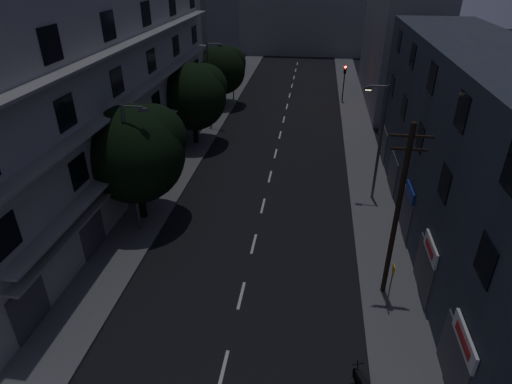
# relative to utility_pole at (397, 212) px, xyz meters

# --- Properties ---
(ground) EXTENTS (160.00, 160.00, 0.00)m
(ground) POSITION_rel_utility_pole_xyz_m (-7.13, 17.30, -4.87)
(ground) COLOR black
(ground) RESTS_ON ground
(sidewalk_left) EXTENTS (3.00, 90.00, 0.15)m
(sidewalk_left) POSITION_rel_utility_pole_xyz_m (-14.63, 17.30, -4.79)
(sidewalk_left) COLOR #565659
(sidewalk_left) RESTS_ON ground
(sidewalk_right) EXTENTS (3.00, 90.00, 0.15)m
(sidewalk_right) POSITION_rel_utility_pole_xyz_m (0.37, 17.30, -4.79)
(sidewalk_right) COLOR #565659
(sidewalk_right) RESTS_ON ground
(lane_markings) EXTENTS (0.15, 60.50, 0.01)m
(lane_markings) POSITION_rel_utility_pole_xyz_m (-7.13, 23.55, -4.86)
(lane_markings) COLOR beige
(lane_markings) RESTS_ON ground
(building_left) EXTENTS (7.00, 36.00, 14.00)m
(building_left) POSITION_rel_utility_pole_xyz_m (-19.10, 10.30, 2.13)
(building_left) COLOR #A1A19C
(building_left) RESTS_ON ground
(building_right) EXTENTS (6.19, 28.00, 11.00)m
(building_right) POSITION_rel_utility_pole_xyz_m (4.87, 6.30, 0.63)
(building_right) COLOR #2C323C
(building_right) RESTS_ON ground
(building_far_left) EXTENTS (6.00, 20.00, 16.00)m
(building_far_left) POSITION_rel_utility_pole_xyz_m (-19.13, 40.30, 3.13)
(building_far_left) COLOR slate
(building_far_left) RESTS_ON ground
(building_far_right) EXTENTS (6.00, 20.00, 13.00)m
(building_far_right) POSITION_rel_utility_pole_xyz_m (4.87, 34.30, 1.63)
(building_far_right) COLOR slate
(building_far_right) RESTS_ON ground
(building_far_end) EXTENTS (24.00, 8.00, 10.00)m
(building_far_end) POSITION_rel_utility_pole_xyz_m (-7.13, 62.30, 0.13)
(building_far_end) COLOR slate
(building_far_end) RESTS_ON ground
(tree_near) EXTENTS (6.06, 6.06, 7.47)m
(tree_near) POSITION_rel_utility_pole_xyz_m (-14.60, 5.23, -0.04)
(tree_near) COLOR black
(tree_near) RESTS_ON sidewalk_left
(tree_mid) EXTENTS (5.78, 5.78, 7.11)m
(tree_mid) POSITION_rel_utility_pole_xyz_m (-14.49, 18.12, -0.28)
(tree_mid) COLOR black
(tree_mid) RESTS_ON sidewalk_left
(tree_far) EXTENTS (5.25, 5.25, 6.49)m
(tree_far) POSITION_rel_utility_pole_xyz_m (-14.43, 29.74, -0.65)
(tree_far) COLOR black
(tree_far) RESTS_ON sidewalk_left
(traffic_signal_far_right) EXTENTS (0.28, 0.37, 4.10)m
(traffic_signal_far_right) POSITION_rel_utility_pole_xyz_m (-0.82, 32.72, -1.77)
(traffic_signal_far_right) COLOR black
(traffic_signal_far_right) RESTS_ON sidewalk_right
(traffic_signal_far_left) EXTENTS (0.28, 0.37, 4.10)m
(traffic_signal_far_left) POSITION_rel_utility_pole_xyz_m (-13.74, 32.38, -1.77)
(traffic_signal_far_left) COLOR black
(traffic_signal_far_left) RESTS_ON sidewalk_left
(street_lamp_left_near) EXTENTS (1.51, 0.25, 8.00)m
(street_lamp_left_near) POSITION_rel_utility_pole_xyz_m (-14.25, 3.74, -0.27)
(street_lamp_left_near) COLOR slate
(street_lamp_left_near) RESTS_ON sidewalk_left
(street_lamp_right) EXTENTS (1.51, 0.25, 8.00)m
(street_lamp_right) POSITION_rel_utility_pole_xyz_m (0.29, 9.79, -0.27)
(street_lamp_right) COLOR #515358
(street_lamp_right) RESTS_ON sidewalk_right
(street_lamp_left_far) EXTENTS (1.51, 0.25, 8.00)m
(street_lamp_left_far) POSITION_rel_utility_pole_xyz_m (-14.11, 22.75, -0.27)
(street_lamp_left_far) COLOR slate
(street_lamp_left_far) RESTS_ON sidewalk_left
(utility_pole) EXTENTS (1.80, 0.24, 9.00)m
(utility_pole) POSITION_rel_utility_pole_xyz_m (0.00, 0.00, 0.00)
(utility_pole) COLOR black
(utility_pole) RESTS_ON sidewalk_right
(bus_stop_sign) EXTENTS (0.06, 0.35, 2.52)m
(bus_stop_sign) POSITION_rel_utility_pole_xyz_m (0.03, -1.16, -2.98)
(bus_stop_sign) COLOR #595B60
(bus_stop_sign) RESTS_ON sidewalk_right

